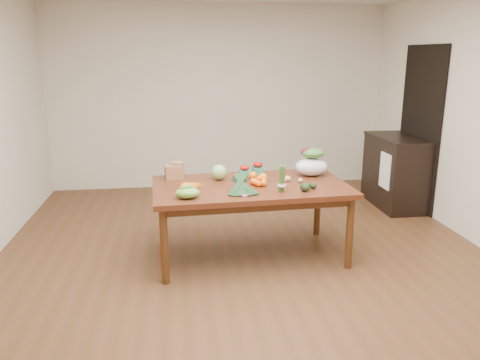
{
  "coord_description": "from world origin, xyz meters",
  "views": [
    {
      "loc": [
        -0.64,
        -4.05,
        1.98
      ],
      "look_at": [
        -0.09,
        0.0,
        0.88
      ],
      "focal_mm": 35.0,
      "sensor_mm": 36.0,
      "label": 1
    }
  ],
  "objects": [
    {
      "name": "floor",
      "position": [
        0.0,
        0.0,
        0.0
      ],
      "size": [
        6.0,
        6.0,
        0.0
      ],
      "primitive_type": "plane",
      "color": "brown",
      "rests_on": "ground"
    },
    {
      "name": "room_walls",
      "position": [
        0.0,
        0.0,
        1.35
      ],
      "size": [
        5.02,
        6.02,
        2.7
      ],
      "color": "silver",
      "rests_on": "floor"
    },
    {
      "name": "dining_table",
      "position": [
        0.05,
        0.28,
        0.38
      ],
      "size": [
        1.93,
        1.14,
        0.75
      ],
      "primitive_type": "cube",
      "rotation": [
        0.0,
        0.0,
        0.05
      ],
      "color": "#542513",
      "rests_on": "floor"
    },
    {
      "name": "doorway_dark",
      "position": [
        2.48,
        1.6,
        1.05
      ],
      "size": [
        0.02,
        1.0,
        2.1
      ],
      "primitive_type": "cube",
      "color": "black",
      "rests_on": "floor"
    },
    {
      "name": "cabinet",
      "position": [
        2.22,
        1.65,
        0.47
      ],
      "size": [
        0.52,
        1.02,
        0.94
      ],
      "primitive_type": "cube",
      "color": "black",
      "rests_on": "floor"
    },
    {
      "name": "dish_towel",
      "position": [
        1.96,
        1.4,
        0.55
      ],
      "size": [
        0.02,
        0.28,
        0.45
      ],
      "primitive_type": "cube",
      "color": "white",
      "rests_on": "cabinet"
    },
    {
      "name": "paper_bag",
      "position": [
        -0.68,
        0.61,
        0.83
      ],
      "size": [
        0.25,
        0.21,
        0.17
      ],
      "primitive_type": null,
      "rotation": [
        0.0,
        0.0,
        0.05
      ],
      "color": "#8E5B3F",
      "rests_on": "dining_table"
    },
    {
      "name": "cabbage",
      "position": [
        -0.23,
        0.51,
        0.83
      ],
      "size": [
        0.16,
        0.16,
        0.16
      ],
      "primitive_type": "sphere",
      "color": "#A2C06F",
      "rests_on": "dining_table"
    },
    {
      "name": "strawberry_basket_a",
      "position": [
        0.04,
        0.61,
        0.8
      ],
      "size": [
        0.11,
        0.11,
        0.09
      ],
      "primitive_type": null,
      "rotation": [
        0.0,
        0.0,
        0.05
      ],
      "color": "red",
      "rests_on": "dining_table"
    },
    {
      "name": "strawberry_basket_b",
      "position": [
        0.2,
        0.71,
        0.8
      ],
      "size": [
        0.12,
        0.12,
        0.1
      ],
      "primitive_type": null,
      "rotation": [
        0.0,
        0.0,
        0.05
      ],
      "color": "#B9180C",
      "rests_on": "dining_table"
    },
    {
      "name": "orange_a",
      "position": [
        -0.05,
        0.39,
        0.8
      ],
      "size": [
        0.09,
        0.09,
        0.09
      ],
      "primitive_type": "sphere",
      "color": "orange",
      "rests_on": "dining_table"
    },
    {
      "name": "orange_b",
      "position": [
        0.1,
        0.46,
        0.79
      ],
      "size": [
        0.09,
        0.09,
        0.09
      ],
      "primitive_type": "sphere",
      "color": "orange",
      "rests_on": "dining_table"
    },
    {
      "name": "orange_c",
      "position": [
        0.19,
        0.38,
        0.79
      ],
      "size": [
        0.09,
        0.09,
        0.09
      ],
      "primitive_type": "sphere",
      "color": "orange",
      "rests_on": "dining_table"
    },
    {
      "name": "mandarin_cluster",
      "position": [
        0.14,
        0.26,
        0.8
      ],
      "size": [
        0.19,
        0.19,
        0.1
      ],
      "primitive_type": null,
      "rotation": [
        0.0,
        0.0,
        0.05
      ],
      "color": "#E35D0D",
      "rests_on": "dining_table"
    },
    {
      "name": "carrots",
      "position": [
        -0.5,
        0.28,
        0.76
      ],
      "size": [
        0.23,
        0.2,
        0.03
      ],
      "primitive_type": null,
      "rotation": [
        0.0,
        0.0,
        0.05
      ],
      "color": "orange",
      "rests_on": "dining_table"
    },
    {
      "name": "snap_pea_bag",
      "position": [
        -0.57,
        -0.08,
        0.8
      ],
      "size": [
        0.22,
        0.16,
        0.1
      ],
      "primitive_type": "ellipsoid",
      "color": "#599B34",
      "rests_on": "dining_table"
    },
    {
      "name": "kale_bunch",
      "position": [
        -0.07,
        -0.02,
        0.83
      ],
      "size": [
        0.34,
        0.42,
        0.16
      ],
      "primitive_type": null,
      "rotation": [
        0.0,
        0.0,
        0.05
      ],
      "color": "black",
      "rests_on": "dining_table"
    },
    {
      "name": "asparagus_bundle",
      "position": [
        0.3,
        -0.0,
        0.88
      ],
      "size": [
        0.09,
        0.12,
        0.26
      ],
      "primitive_type": null,
      "rotation": [
        0.15,
        0.0,
        0.05
      ],
      "color": "#547C39",
      "rests_on": "dining_table"
    },
    {
      "name": "potato_a",
      "position": [
        0.37,
        0.37,
        0.77
      ],
      "size": [
        0.05,
        0.04,
        0.04
      ],
      "primitive_type": "ellipsoid",
      "color": "tan",
      "rests_on": "dining_table"
    },
    {
      "name": "potato_b",
      "position": [
        0.38,
        0.3,
        0.77
      ],
      "size": [
        0.06,
        0.05,
        0.05
      ],
      "primitive_type": "ellipsoid",
      "color": "#DEC080",
      "rests_on": "dining_table"
    },
    {
      "name": "potato_c",
      "position": [
        0.45,
        0.36,
        0.78
      ],
      "size": [
        0.06,
        0.05,
        0.05
      ],
      "primitive_type": "ellipsoid",
      "color": "tan",
      "rests_on": "dining_table"
    },
    {
      "name": "potato_d",
      "position": [
        0.45,
        0.42,
        0.77
      ],
      "size": [
        0.05,
        0.04,
        0.04
      ],
      "primitive_type": "ellipsoid",
      "color": "tan",
      "rests_on": "dining_table"
    },
    {
      "name": "potato_e",
      "position": [
        0.55,
        0.28,
        0.77
      ],
      "size": [
        0.06,
        0.05,
        0.05
      ],
      "primitive_type": "ellipsoid",
      "color": "tan",
      "rests_on": "dining_table"
    },
    {
      "name": "avocado_a",
      "position": [
        0.52,
        -0.01,
        0.79
      ],
      "size": [
        0.11,
        0.14,
        0.08
      ],
      "primitive_type": "ellipsoid",
      "rotation": [
        0.0,
        0.0,
        0.3
      ],
      "color": "black",
      "rests_on": "dining_table"
    },
    {
      "name": "avocado_b",
      "position": [
        0.61,
        0.06,
        0.78
      ],
      "size": [
        0.09,
        0.11,
        0.06
      ],
      "primitive_type": "ellipsoid",
      "rotation": [
        0.0,
        0.0,
        0.3
      ],
      "color": "black",
      "rests_on": "dining_table"
    },
    {
      "name": "salad_bag",
      "position": [
        0.74,
        0.55,
        0.88
      ],
      "size": [
        0.35,
        0.27,
        0.26
      ],
      "primitive_type": null,
      "rotation": [
        0.0,
        0.0,
        0.05
      ],
      "color": "silver",
      "rests_on": "dining_table"
    }
  ]
}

